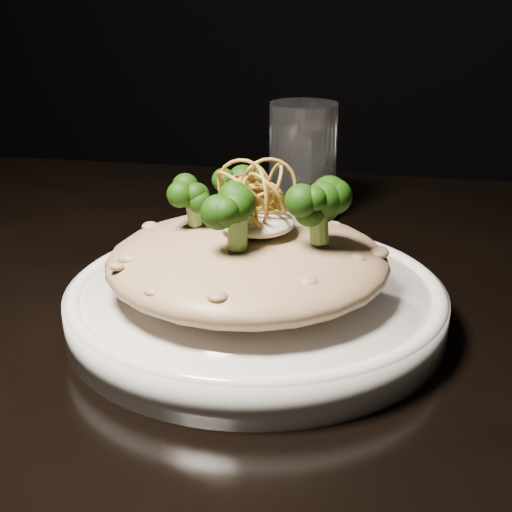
{
  "coord_description": "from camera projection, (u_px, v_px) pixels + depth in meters",
  "views": [
    {
      "loc": [
        0.01,
        -0.55,
        1.0
      ],
      "look_at": [
        -0.08,
        -0.06,
        0.81
      ],
      "focal_mm": 50.0,
      "sensor_mm": 36.0,
      "label": 1
    }
  ],
  "objects": [
    {
      "name": "table",
      "position": [
        358.0,
        384.0,
        0.62
      ],
      "size": [
        1.1,
        0.8,
        0.75
      ],
      "color": "black",
      "rests_on": "ground"
    },
    {
      "name": "plate",
      "position": [
        256.0,
        305.0,
        0.54
      ],
      "size": [
        0.29,
        0.29,
        0.03
      ],
      "primitive_type": "cylinder",
      "color": "silver",
      "rests_on": "table"
    },
    {
      "name": "risotto",
      "position": [
        248.0,
        261.0,
        0.53
      ],
      "size": [
        0.21,
        0.21,
        0.05
      ],
      "primitive_type": "ellipsoid",
      "color": "brown",
      "rests_on": "plate"
    },
    {
      "name": "broccoli",
      "position": [
        257.0,
        203.0,
        0.51
      ],
      "size": [
        0.12,
        0.12,
        0.04
      ],
      "primitive_type": null,
      "color": "black",
      "rests_on": "risotto"
    },
    {
      "name": "cheese",
      "position": [
        257.0,
        222.0,
        0.51
      ],
      "size": [
        0.06,
        0.06,
        0.02
      ],
      "primitive_type": "ellipsoid",
      "color": "white",
      "rests_on": "risotto"
    },
    {
      "name": "shallots",
      "position": [
        255.0,
        190.0,
        0.51
      ],
      "size": [
        0.05,
        0.05,
        0.03
      ],
      "primitive_type": null,
      "color": "brown",
      "rests_on": "cheese"
    },
    {
      "name": "drinking_glass",
      "position": [
        303.0,
        163.0,
        0.76
      ],
      "size": [
        0.07,
        0.07,
        0.13
      ],
      "primitive_type": "cylinder",
      "rotation": [
        0.0,
        0.0,
        -0.03
      ],
      "color": "white",
      "rests_on": "table"
    }
  ]
}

